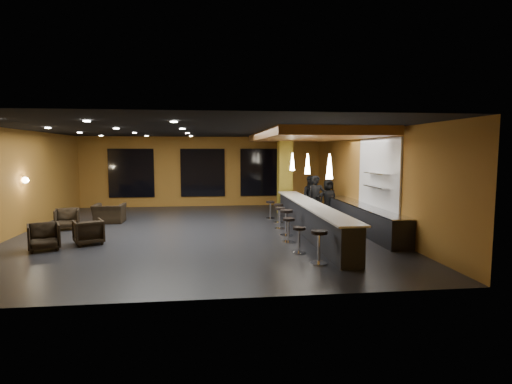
{
  "coord_description": "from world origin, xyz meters",
  "views": [
    {
      "loc": [
        0.32,
        -13.8,
        2.77
      ],
      "look_at": [
        2.0,
        0.5,
        1.3
      ],
      "focal_mm": 28.0,
      "sensor_mm": 36.0,
      "label": 1
    }
  ],
  "objects": [
    {
      "name": "wall_shelf_upper",
      "position": [
        5.82,
        -1.2,
        2.05
      ],
      "size": [
        0.3,
        1.5,
        0.03
      ],
      "primitive_type": "cube",
      "color": "silver",
      "rests_on": "wall_right"
    },
    {
      "name": "bar_top",
      "position": [
        3.65,
        -1.0,
        1.02
      ],
      "size": [
        0.78,
        8.1,
        0.05
      ],
      "primitive_type": "cube",
      "color": "silver",
      "rests_on": "bar_counter"
    },
    {
      "name": "armchair_c",
      "position": [
        -4.74,
        0.94,
        0.37
      ],
      "size": [
        0.97,
        0.99,
        0.74
      ],
      "primitive_type": "imported",
      "rotation": [
        0.0,
        0.0,
        0.26
      ],
      "color": "black",
      "rests_on": "floor"
    },
    {
      "name": "bar_counter",
      "position": [
        3.65,
        -1.0,
        0.5
      ],
      "size": [
        0.6,
        8.0,
        1.0
      ],
      "primitive_type": "cube",
      "color": "black",
      "rests_on": "floor"
    },
    {
      "name": "staff_c",
      "position": [
        5.25,
        2.27,
        0.8
      ],
      "size": [
        0.84,
        0.61,
        1.6
      ],
      "primitive_type": "imported",
      "rotation": [
        0.0,
        0.0,
        0.14
      ],
      "color": "black",
      "rests_on": "floor"
    },
    {
      "name": "wood_soffit",
      "position": [
        4.0,
        1.0,
        3.36
      ],
      "size": [
        3.6,
        8.0,
        0.28
      ],
      "primitive_type": "cube",
      "color": "#9D632D",
      "rests_on": "ceiling"
    },
    {
      "name": "bar_stool_5",
      "position": [
        2.98,
        1.32,
        0.47
      ],
      "size": [
        0.38,
        0.38,
        0.74
      ],
      "rotation": [
        0.0,
        0.0,
        -0.21
      ],
      "color": "silver",
      "rests_on": "floor"
    },
    {
      "name": "armchair_d",
      "position": [
        -3.56,
        2.1,
        0.36
      ],
      "size": [
        1.15,
        1.01,
        0.73
      ],
      "primitive_type": "imported",
      "rotation": [
        0.0,
        0.0,
        3.12
      ],
      "color": "black",
      "rests_on": "floor"
    },
    {
      "name": "ceiling",
      "position": [
        0.0,
        0.0,
        3.55
      ],
      "size": [
        12.0,
        13.0,
        0.1
      ],
      "primitive_type": "cube",
      "color": "black"
    },
    {
      "name": "bar_stool_2",
      "position": [
        2.7,
        -2.02,
        0.48
      ],
      "size": [
        0.38,
        0.38,
        0.75
      ],
      "rotation": [
        0.0,
        0.0,
        -0.16
      ],
      "color": "silver",
      "rests_on": "floor"
    },
    {
      "name": "bar_stool_1",
      "position": [
        2.73,
        -3.33,
        0.46
      ],
      "size": [
        0.37,
        0.37,
        0.73
      ],
      "rotation": [
        0.0,
        0.0,
        -0.0
      ],
      "color": "silver",
      "rests_on": "floor"
    },
    {
      "name": "tile_backsplash",
      "position": [
        5.96,
        -1.0,
        2.0
      ],
      "size": [
        0.06,
        3.2,
        2.4
      ],
      "primitive_type": "cube",
      "color": "white",
      "rests_on": "wall_right"
    },
    {
      "name": "column",
      "position": [
        3.65,
        3.6,
        1.75
      ],
      "size": [
        0.6,
        0.6,
        3.5
      ],
      "primitive_type": "cube",
      "color": "olive",
      "rests_on": "floor"
    },
    {
      "name": "pendant_0",
      "position": [
        3.65,
        -3.0,
        2.35
      ],
      "size": [
        0.2,
        0.2,
        0.7
      ],
      "primitive_type": "cone",
      "color": "white",
      "rests_on": "wood_soffit"
    },
    {
      "name": "bar_stool_6",
      "position": [
        2.81,
        2.31,
        0.47
      ],
      "size": [
        0.37,
        0.37,
        0.73
      ],
      "rotation": [
        0.0,
        0.0,
        -0.37
      ],
      "color": "silver",
      "rests_on": "floor"
    },
    {
      "name": "bar_stool_0",
      "position": [
        2.98,
        -4.43,
        0.54
      ],
      "size": [
        0.42,
        0.42,
        0.84
      ],
      "rotation": [
        0.0,
        0.0,
        0.38
      ],
      "color": "silver",
      "rests_on": "floor"
    },
    {
      "name": "wall_back",
      "position": [
        0.0,
        6.55,
        1.75
      ],
      "size": [
        12.0,
        0.1,
        3.5
      ],
      "primitive_type": "cube",
      "color": "#976221",
      "rests_on": "floor"
    },
    {
      "name": "bar_stool_4",
      "position": [
        2.82,
        0.1,
        0.49
      ],
      "size": [
        0.39,
        0.39,
        0.77
      ],
      "rotation": [
        0.0,
        0.0,
        0.32
      ],
      "color": "silver",
      "rests_on": "floor"
    },
    {
      "name": "wall_sconce",
      "position": [
        -5.88,
        0.5,
        1.8
      ],
      "size": [
        0.22,
        0.22,
        0.22
      ],
      "primitive_type": "sphere",
      "color": "#FFE5B2",
      "rests_on": "wall_left"
    },
    {
      "name": "window_right",
      "position": [
        3.0,
        6.44,
        1.7
      ],
      "size": [
        2.2,
        0.06,
        2.4
      ],
      "primitive_type": "cube",
      "color": "black",
      "rests_on": "wall_back"
    },
    {
      "name": "pendant_1",
      "position": [
        3.65,
        -0.5,
        2.35
      ],
      "size": [
        0.2,
        0.2,
        0.7
      ],
      "primitive_type": "cone",
      "color": "white",
      "rests_on": "wood_soffit"
    },
    {
      "name": "bar_stool_3",
      "position": [
        2.82,
        -1.06,
        0.55
      ],
      "size": [
        0.44,
        0.44,
        0.86
      ],
      "rotation": [
        0.0,
        0.0,
        -0.06
      ],
      "color": "silver",
      "rests_on": "floor"
    },
    {
      "name": "floor",
      "position": [
        0.0,
        0.0,
        -0.05
      ],
      "size": [
        12.0,
        13.0,
        0.1
      ],
      "primitive_type": "cube",
      "color": "black",
      "rests_on": "ground"
    },
    {
      "name": "wall_left",
      "position": [
        -6.05,
        0.0,
        1.75
      ],
      "size": [
        0.1,
        13.0,
        3.5
      ],
      "primitive_type": "cube",
      "color": "#976221",
      "rests_on": "floor"
    },
    {
      "name": "window_left",
      "position": [
        -3.5,
        6.44,
        1.7
      ],
      "size": [
        2.2,
        0.06,
        2.4
      ],
      "primitive_type": "cube",
      "color": "black",
      "rests_on": "wall_back"
    },
    {
      "name": "staff_a",
      "position": [
        4.45,
        1.26,
        0.92
      ],
      "size": [
        0.72,
        0.52,
        1.83
      ],
      "primitive_type": "imported",
      "rotation": [
        0.0,
        0.0,
        -0.13
      ],
      "color": "black",
      "rests_on": "floor"
    },
    {
      "name": "window_center",
      "position": [
        0.0,
        6.44,
        1.7
      ],
      "size": [
        2.2,
        0.06,
        2.4
      ],
      "primitive_type": "cube",
      "color": "black",
      "rests_on": "wall_back"
    },
    {
      "name": "wall_shelf_lower",
      "position": [
        5.82,
        -1.2,
        1.6
      ],
      "size": [
        0.3,
        1.5,
        0.03
      ],
      "primitive_type": "cube",
      "color": "silver",
      "rests_on": "wall_right"
    },
    {
      "name": "wall_front",
      "position": [
        0.0,
        -6.55,
        1.75
      ],
      "size": [
        12.0,
        0.1,
        3.5
      ],
      "primitive_type": "cube",
      "color": "#976221",
      "rests_on": "floor"
    },
    {
      "name": "prep_counter",
      "position": [
        5.65,
        -0.5,
        0.43
      ],
      "size": [
        0.7,
        6.0,
        0.86
      ],
      "primitive_type": "cube",
      "color": "black",
      "rests_on": "floor"
    },
    {
      "name": "armchair_b",
      "position": [
        -3.3,
        -1.54,
        0.37
      ],
      "size": [
        1.07,
        1.08,
        0.74
      ],
      "primitive_type": "imported",
      "rotation": [
        0.0,
        0.0,
        3.59
      ],
      "color": "black",
      "rests_on": "floor"
    },
    {
      "name": "pendant_2",
      "position": [
        3.65,
        2.0,
        2.35
      ],
      "size": [
        0.2,
        0.2,
        0.7
      ],
      "primitive_type": "cone",
      "color": "white",
      "rests_on": "wood_soffit"
    },
    {
      "name": "staff_b",
      "position": [
        4.57,
        2.42,
        0.88
      ],
      "size": [
        0.99,
        0.86,
        1.75
      ],
      "primitive_type": "imported",
      "rotation": [
        0.0,
        0.0,
        -0.26
      ],
      "color": "black",
      "rests_on": "floor"
    },
    {
      "name": "armchair_a",
      "position": [
        -4.33,
        -2.14,
        0.38
      ],
      "size": [
        1.07,
        1.08,
        0.75
      ],
      "primitive_type": "imported",
      "rotation": [
        0.0,
        0.0,
        0.41
      ],
      "color": "black",
      "rests_on": "floor"
    },
    {
      "name": "wall_right",
      "position": [
        6.05,
        0.0,
        1.75
      ],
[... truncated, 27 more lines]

